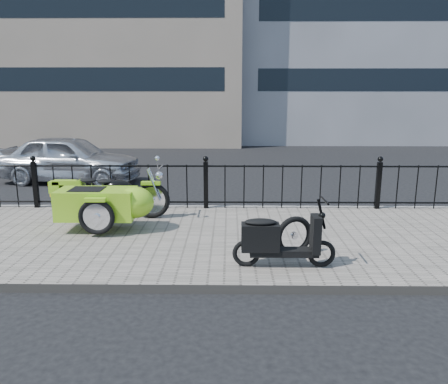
{
  "coord_description": "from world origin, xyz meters",
  "views": [
    {
      "loc": [
        0.48,
        -7.39,
        2.44
      ],
      "look_at": [
        0.39,
        -0.1,
        0.77
      ],
      "focal_mm": 35.0,
      "sensor_mm": 36.0,
      "label": 1
    }
  ],
  "objects_px": {
    "scooter": "(277,241)",
    "spare_tire": "(294,236)",
    "motorcycle_sidecar": "(109,201)",
    "sedan_car": "(69,159)"
  },
  "relations": [
    {
      "from": "scooter",
      "to": "spare_tire",
      "type": "bearing_deg",
      "value": 56.17
    },
    {
      "from": "motorcycle_sidecar",
      "to": "spare_tire",
      "type": "height_order",
      "value": "motorcycle_sidecar"
    },
    {
      "from": "motorcycle_sidecar",
      "to": "spare_tire",
      "type": "bearing_deg",
      "value": -22.78
    },
    {
      "from": "spare_tire",
      "to": "motorcycle_sidecar",
      "type": "bearing_deg",
      "value": 157.22
    },
    {
      "from": "motorcycle_sidecar",
      "to": "sedan_car",
      "type": "distance_m",
      "value": 5.11
    },
    {
      "from": "scooter",
      "to": "sedan_car",
      "type": "relative_size",
      "value": 0.36
    },
    {
      "from": "spare_tire",
      "to": "sedan_car",
      "type": "distance_m",
      "value": 7.91
    },
    {
      "from": "motorcycle_sidecar",
      "to": "scooter",
      "type": "distance_m",
      "value": 3.23
    },
    {
      "from": "scooter",
      "to": "sedan_car",
      "type": "bearing_deg",
      "value": 128.97
    },
    {
      "from": "motorcycle_sidecar",
      "to": "sedan_car",
      "type": "height_order",
      "value": "sedan_car"
    }
  ]
}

